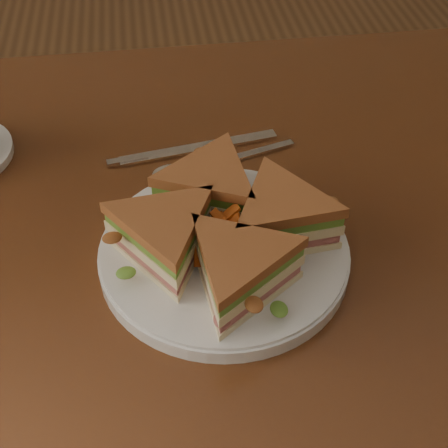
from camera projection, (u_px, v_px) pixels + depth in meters
name	position (u px, v px, depth m)	size (l,w,h in m)	color
table	(242.00, 279.00, 0.75)	(1.20, 0.80, 0.75)	#3B1C0D
plate	(224.00, 254.00, 0.64)	(0.25, 0.25, 0.02)	silver
sandwich_wedges	(224.00, 228.00, 0.61)	(0.26, 0.26, 0.06)	beige
crisps_mound	(224.00, 231.00, 0.61)	(0.09, 0.09, 0.05)	#CF591A
spoon	(191.00, 169.00, 0.74)	(0.18, 0.07, 0.01)	silver
knife	(188.00, 150.00, 0.77)	(0.21, 0.05, 0.00)	silver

